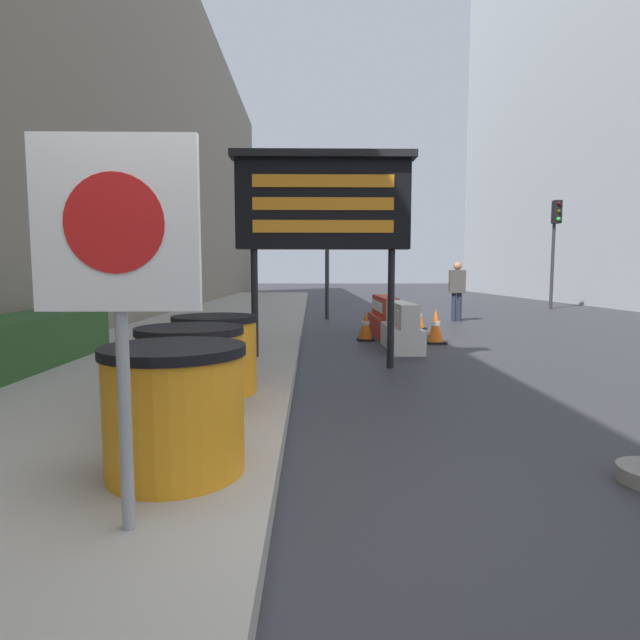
# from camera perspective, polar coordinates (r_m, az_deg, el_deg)

# --- Properties ---
(ground_plane) EXTENTS (120.00, 120.00, 0.00)m
(ground_plane) POSITION_cam_1_polar(r_m,az_deg,el_deg) (3.02, -5.37, -21.96)
(ground_plane) COLOR #2D2D33
(building_left_facade) EXTENTS (0.40, 50.40, 12.10)m
(building_left_facade) POSITION_cam_1_polar(r_m,az_deg,el_deg) (14.07, -21.84, 24.43)
(building_left_facade) COLOR #706656
(building_left_facade) RESTS_ON ground_plane
(barrel_drum_foreground) EXTENTS (0.86, 0.86, 0.78)m
(barrel_drum_foreground) POSITION_cam_1_polar(r_m,az_deg,el_deg) (3.20, -16.22, -9.71)
(barrel_drum_foreground) COLOR orange
(barrel_drum_foreground) RESTS_ON sidewalk_left
(barrel_drum_middle) EXTENTS (0.86, 0.86, 0.78)m
(barrel_drum_middle) POSITION_cam_1_polar(r_m,az_deg,el_deg) (4.21, -14.54, -6.04)
(barrel_drum_middle) COLOR orange
(barrel_drum_middle) RESTS_ON sidewalk_left
(barrel_drum_back) EXTENTS (0.86, 0.86, 0.78)m
(barrel_drum_back) POSITION_cam_1_polar(r_m,az_deg,el_deg) (5.19, -11.85, -3.81)
(barrel_drum_back) COLOR orange
(barrel_drum_back) RESTS_ON sidewalk_left
(warning_sign) EXTENTS (0.75, 0.08, 1.83)m
(warning_sign) POSITION_cam_1_polar(r_m,az_deg,el_deg) (2.44, -22.17, 7.25)
(warning_sign) COLOR gray
(warning_sign) RESTS_ON sidewalk_left
(message_board) EXTENTS (2.58, 0.36, 3.06)m
(message_board) POSITION_cam_1_polar(r_m,az_deg,el_deg) (7.23, 0.35, 13.09)
(message_board) COLOR black
(message_board) RESTS_ON ground_plane
(jersey_barrier_white) EXTENTS (0.54, 1.66, 0.85)m
(jersey_barrier_white) POSITION_cam_1_polar(r_m,az_deg,el_deg) (9.14, 9.30, -0.98)
(jersey_barrier_white) COLOR silver
(jersey_barrier_white) RESTS_ON ground_plane
(jersey_barrier_red_striped) EXTENTS (0.53, 2.04, 0.86)m
(jersey_barrier_red_striped) POSITION_cam_1_polar(r_m,az_deg,el_deg) (11.20, 7.40, 0.24)
(jersey_barrier_red_striped) COLOR red
(jersey_barrier_red_striped) RESTS_ON ground_plane
(traffic_cone_near) EXTENTS (0.32, 0.32, 0.58)m
(traffic_cone_near) POSITION_cam_1_polar(r_m,az_deg,el_deg) (12.50, 11.28, 0.27)
(traffic_cone_near) COLOR black
(traffic_cone_near) RESTS_ON ground_plane
(traffic_cone_mid) EXTENTS (0.38, 0.38, 0.68)m
(traffic_cone_mid) POSITION_cam_1_polar(r_m,az_deg,el_deg) (10.01, 13.09, -0.74)
(traffic_cone_mid) COLOR black
(traffic_cone_mid) RESTS_ON ground_plane
(traffic_cone_far) EXTENTS (0.35, 0.35, 0.62)m
(traffic_cone_far) POSITION_cam_1_polar(r_m,az_deg,el_deg) (10.23, 5.24, -0.67)
(traffic_cone_far) COLOR black
(traffic_cone_far) RESTS_ON ground_plane
(traffic_light_near_curb) EXTENTS (0.28, 0.44, 3.92)m
(traffic_light_near_curb) POSITION_cam_1_polar(r_m,az_deg,el_deg) (14.82, 0.83, 11.11)
(traffic_light_near_curb) COLOR #2D2D30
(traffic_light_near_curb) RESTS_ON ground_plane
(traffic_light_far_side) EXTENTS (0.28, 0.44, 4.04)m
(traffic_light_far_side) POSITION_cam_1_polar(r_m,az_deg,el_deg) (20.82, 25.29, 9.18)
(traffic_light_far_side) COLOR #2D2D30
(traffic_light_far_side) RESTS_ON ground_plane
(pedestrian_worker) EXTENTS (0.47, 0.32, 1.68)m
(pedestrian_worker) POSITION_cam_1_polar(r_m,az_deg,el_deg) (14.70, 15.39, 3.71)
(pedestrian_worker) COLOR #23283D
(pedestrian_worker) RESTS_ON ground_plane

